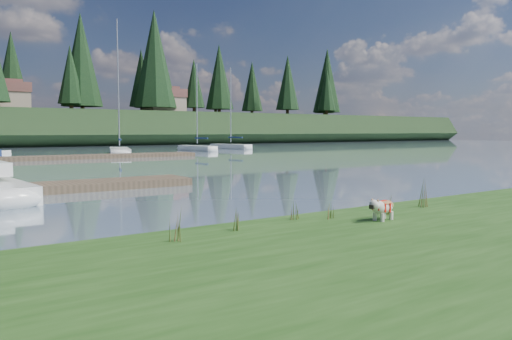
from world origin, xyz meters
TOP-DOWN VIEW (x-y plane):
  - ground at (0.00, 30.00)m, footprint 200.00×200.00m
  - bank at (0.00, -6.00)m, footprint 60.00×9.00m
  - bulldog at (2.76, -3.10)m, footprint 0.79×0.40m
  - dock_far at (2.00, 30.00)m, footprint 26.00×2.20m
  - sailboat_bg_3 at (10.85, 36.53)m, footprint 4.17×8.76m
  - sailboat_bg_4 at (20.29, 39.26)m, footprint 2.15×6.53m
  - sailboat_bg_5 at (26.48, 42.41)m, footprint 2.69×6.96m
  - weed_0 at (-0.29, -2.24)m, footprint 0.17×0.14m
  - weed_1 at (1.32, -2.00)m, footprint 0.17×0.14m
  - weed_2 at (3.36, -2.65)m, footprint 0.17×0.14m
  - weed_3 at (-1.69, -2.50)m, footprint 0.17×0.14m
  - weed_4 at (1.98, -2.33)m, footprint 0.17×0.14m
  - weed_5 at (4.94, -2.40)m, footprint 0.17×0.14m
  - mud_lip at (0.00, -1.60)m, footprint 60.00×0.50m
  - conifer_5 at (15.00, 70.00)m, footprint 3.96×3.96m
  - conifer_6 at (28.00, 68.00)m, footprint 7.04×7.04m
  - conifer_7 at (42.00, 71.00)m, footprint 5.28×5.28m
  - conifer_8 at (55.00, 67.00)m, footprint 4.62×4.62m
  - conifer_9 at (68.00, 70.00)m, footprint 5.94×5.94m
  - house_1 at (6.00, 71.00)m, footprint 6.30×5.30m
  - house_2 at (30.00, 69.00)m, footprint 6.30×5.30m

SIDE VIEW (x-z plane):
  - ground at x=0.00m, z-range 0.00..0.00m
  - mud_lip at x=0.00m, z-range 0.00..0.14m
  - dock_far at x=2.00m, z-range 0.00..0.30m
  - bank at x=0.00m, z-range 0.00..0.35m
  - sailboat_bg_5 at x=26.48m, z-range -4.62..5.27m
  - sailboat_bg_3 at x=10.85m, z-range -5.99..6.64m
  - sailboat_bg_4 at x=20.29m, z-range -4.49..5.15m
  - weed_4 at x=1.98m, z-range 0.32..0.69m
  - weed_1 at x=1.32m, z-range 0.31..0.77m
  - weed_0 at x=-0.29m, z-range 0.31..0.82m
  - weed_2 at x=3.36m, z-range 0.31..0.84m
  - weed_3 at x=-1.69m, z-range 0.30..0.92m
  - bulldog at x=2.76m, z-range 0.41..0.87m
  - weed_5 at x=4.94m, z-range 0.29..1.00m
  - house_1 at x=6.00m, z-range 4.99..9.64m
  - house_2 at x=30.00m, z-range 4.99..9.64m
  - conifer_5 at x=15.00m, z-range 5.65..16.00m
  - conifer_8 at x=55.00m, z-range 5.62..17.40m
  - conifer_7 at x=42.00m, z-range 5.59..18.79m
  - conifer_9 at x=68.00m, z-range 5.55..20.18m
  - conifer_6 at x=28.00m, z-range 5.49..22.49m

